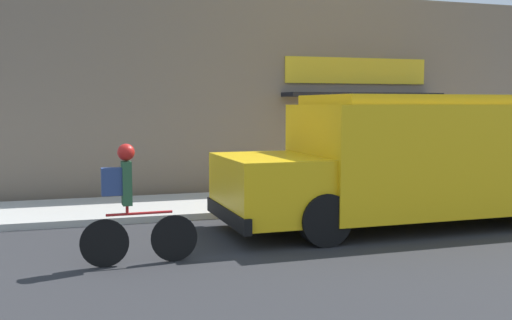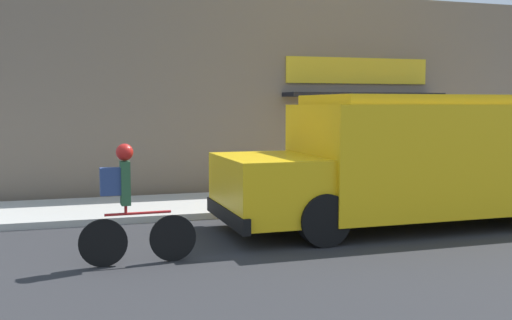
{
  "view_description": "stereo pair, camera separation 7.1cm",
  "coord_description": "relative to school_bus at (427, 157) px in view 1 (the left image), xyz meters",
  "views": [
    {
      "loc": [
        -6.62,
        -10.63,
        2.12
      ],
      "look_at": [
        -3.32,
        -0.2,
        1.1
      ],
      "focal_mm": 42.0,
      "sensor_mm": 36.0,
      "label": 1
    },
    {
      "loc": [
        -6.55,
        -10.65,
        2.12
      ],
      "look_at": [
        -3.32,
        -0.2,
        1.1
      ],
      "focal_mm": 42.0,
      "sensor_mm": 36.0,
      "label": 2
    }
  ],
  "objects": [
    {
      "name": "storefront",
      "position": [
        0.59,
        4.4,
        1.19
      ],
      "size": [
        16.79,
        0.97,
        4.75
      ],
      "color": "#756656",
      "rests_on": "ground_plane"
    },
    {
      "name": "cyclist",
      "position": [
        -5.27,
        -1.2,
        -0.38
      ],
      "size": [
        1.55,
        0.23,
        1.61
      ],
      "rotation": [
        0.0,
        0.0,
        0.03
      ],
      "color": "black",
      "rests_on": "ground_plane"
    },
    {
      "name": "ground_plane",
      "position": [
        0.58,
        1.54,
        -1.19
      ],
      "size": [
        70.0,
        70.0,
        0.0
      ],
      "primitive_type": "plane",
      "color": "#2B2B2D"
    },
    {
      "name": "school_bus",
      "position": [
        0.0,
        0.0,
        0.0
      ],
      "size": [
        6.78,
        2.75,
        2.28
      ],
      "rotation": [
        0.0,
        0.0,
        0.01
      ],
      "color": "yellow",
      "rests_on": "ground_plane"
    },
    {
      "name": "trash_bin",
      "position": [
        -0.04,
        2.83,
        -0.69
      ],
      "size": [
        0.46,
        0.46,
        0.75
      ],
      "color": "#38383D",
      "rests_on": "sidewalk"
    },
    {
      "name": "sidewalk",
      "position": [
        0.58,
        2.82,
        -1.13
      ],
      "size": [
        28.0,
        2.56,
        0.13
      ],
      "color": "#ADAAA3",
      "rests_on": "ground_plane"
    }
  ]
}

